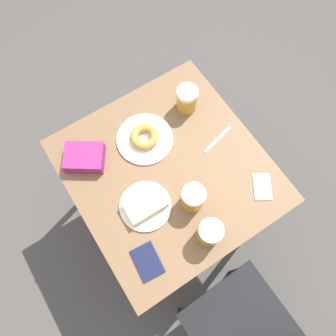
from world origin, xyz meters
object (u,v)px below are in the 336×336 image
(plate_with_cake, at_px, (145,205))
(beer_mug_left, at_px, (193,198))
(plate_with_donut, at_px, (145,138))
(beer_mug_center, at_px, (210,233))
(napkin_folded, at_px, (262,187))
(beer_mug_right, at_px, (187,99))
(blue_pouch, at_px, (84,157))
(passport_near_edge, at_px, (147,262))
(fork, at_px, (218,139))

(plate_with_cake, distance_m, beer_mug_left, 0.19)
(plate_with_donut, height_order, beer_mug_left, beer_mug_left)
(beer_mug_left, xyz_separation_m, beer_mug_center, (0.02, 0.14, 0.00))
(plate_with_cake, height_order, plate_with_donut, plate_with_cake)
(napkin_folded, bearing_deg, beer_mug_right, -84.25)
(beer_mug_center, height_order, blue_pouch, beer_mug_center)
(beer_mug_center, xyz_separation_m, passport_near_edge, (0.24, -0.04, -0.06))
(beer_mug_left, height_order, passport_near_edge, beer_mug_left)
(napkin_folded, relative_size, fork, 0.79)
(plate_with_cake, distance_m, napkin_folded, 0.47)
(plate_with_cake, distance_m, plate_with_donut, 0.29)
(beer_mug_center, bearing_deg, plate_with_donut, -91.27)
(plate_with_cake, xyz_separation_m, passport_near_edge, (0.10, 0.18, -0.01))
(plate_with_donut, height_order, napkin_folded, plate_with_donut)
(plate_with_cake, relative_size, fork, 1.23)
(beer_mug_right, height_order, passport_near_edge, beer_mug_right)
(plate_with_donut, bearing_deg, beer_mug_right, -170.99)
(passport_near_edge, distance_m, blue_pouch, 0.48)
(plate_with_donut, bearing_deg, fork, 146.98)
(plate_with_donut, xyz_separation_m, napkin_folded, (-0.28, 0.43, -0.01))
(beer_mug_right, distance_m, napkin_folded, 0.48)
(beer_mug_left, xyz_separation_m, napkin_folded, (-0.27, 0.10, -0.06))
(beer_mug_right, relative_size, napkin_folded, 0.91)
(beer_mug_right, height_order, napkin_folded, beer_mug_right)
(napkin_folded, distance_m, blue_pouch, 0.72)
(napkin_folded, xyz_separation_m, passport_near_edge, (0.54, -0.00, 0.00))
(passport_near_edge, bearing_deg, plate_with_cake, -119.68)
(plate_with_cake, relative_size, beer_mug_center, 1.70)
(napkin_folded, height_order, fork, same)
(plate_with_donut, bearing_deg, beer_mug_left, 92.24)
(beer_mug_left, bearing_deg, beer_mug_center, 80.56)
(plate_with_donut, bearing_deg, beer_mug_center, 88.73)
(beer_mug_left, relative_size, blue_pouch, 0.61)
(beer_mug_left, relative_size, passport_near_edge, 0.89)
(beer_mug_right, bearing_deg, plate_with_donut, 9.01)
(plate_with_donut, height_order, passport_near_edge, plate_with_donut)
(plate_with_cake, relative_size, beer_mug_right, 1.70)
(napkin_folded, relative_size, blue_pouch, 0.67)
(fork, relative_size, blue_pouch, 0.85)
(fork, distance_m, passport_near_edge, 0.57)
(plate_with_donut, relative_size, beer_mug_left, 2.00)
(beer_mug_center, height_order, fork, beer_mug_center)
(beer_mug_right, xyz_separation_m, napkin_folded, (-0.05, 0.47, -0.06))
(passport_near_edge, bearing_deg, fork, -152.90)
(fork, xyz_separation_m, passport_near_edge, (0.51, 0.26, 0.00))
(blue_pouch, bearing_deg, plate_with_cake, 108.93)
(plate_with_cake, bearing_deg, blue_pouch, -71.07)
(fork, height_order, passport_near_edge, passport_near_edge)
(plate_with_cake, height_order, fork, plate_with_cake)
(plate_with_cake, bearing_deg, passport_near_edge, 60.32)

